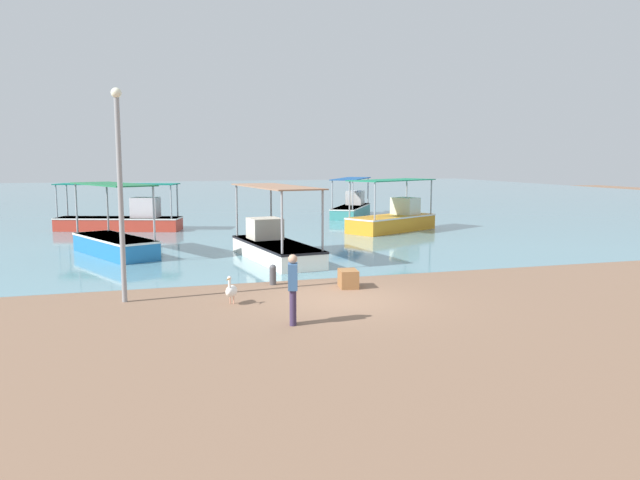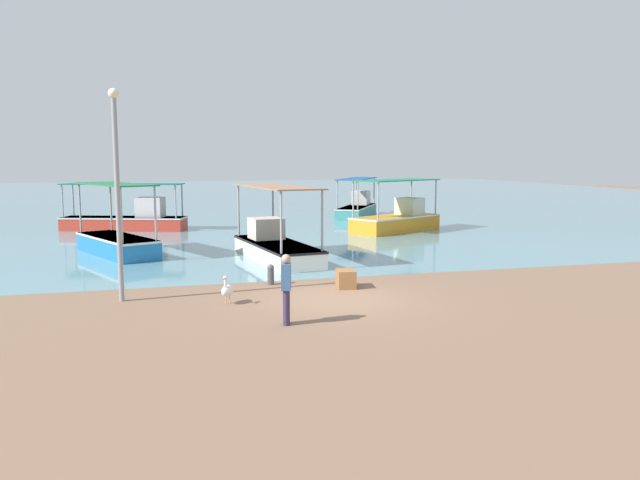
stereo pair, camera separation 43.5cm
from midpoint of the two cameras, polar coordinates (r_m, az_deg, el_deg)
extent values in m
plane|color=#7F604A|center=(17.56, 1.12, -5.44)|extent=(120.00, 120.00, 0.00)
cube|color=#6192A0|center=(64.62, -12.01, 3.85)|extent=(110.00, 90.00, 0.00)
cube|color=red|center=(35.89, -18.25, 1.42)|extent=(6.84, 3.59, 0.72)
cube|color=silver|center=(35.86, -18.27, 1.92)|extent=(6.89, 3.64, 0.08)
cylinder|color=#99999E|center=(36.40, -23.27, 3.24)|extent=(0.08, 0.08, 1.79)
cylinder|color=#99999E|center=(37.56, -22.44, 3.40)|extent=(0.08, 0.08, 1.79)
cylinder|color=#99999E|center=(34.22, -13.82, 3.40)|extent=(0.08, 0.08, 1.79)
cylinder|color=#99999E|center=(35.45, -13.25, 3.55)|extent=(0.08, 0.08, 1.79)
cube|color=#0F6758|center=(35.74, -18.39, 4.88)|extent=(6.68, 3.62, 0.05)
cube|color=silver|center=(35.32, -16.01, 2.88)|extent=(1.67, 1.46, 1.09)
cube|color=orange|center=(33.95, 6.18, 1.52)|extent=(5.65, 4.27, 0.83)
cube|color=silver|center=(33.91, 6.19, 2.15)|extent=(5.71, 4.32, 0.08)
cylinder|color=#99999E|center=(31.42, 4.64, 3.56)|extent=(0.08, 0.08, 1.90)
cylinder|color=#99999E|center=(32.55, 2.34, 3.71)|extent=(0.08, 0.08, 1.90)
cylinder|color=#99999E|center=(35.26, 9.78, 3.90)|extent=(0.08, 0.08, 1.90)
cylinder|color=#99999E|center=(36.27, 7.57, 4.04)|extent=(0.08, 0.08, 1.90)
cube|color=#1A7552|center=(33.79, 6.23, 5.47)|extent=(5.52, 4.26, 0.05)
cube|color=beige|center=(34.82, 7.45, 3.10)|extent=(1.52, 1.67, 0.93)
cube|color=white|center=(24.23, -4.54, -1.05)|extent=(2.51, 6.05, 0.67)
cube|color=black|center=(24.19, -4.54, -0.36)|extent=(2.55, 6.09, 0.08)
cylinder|color=#99999E|center=(21.86, -0.33, 1.77)|extent=(0.08, 0.08, 2.15)
cylinder|color=#99999E|center=(21.30, -4.09, 1.60)|extent=(0.08, 0.08, 2.15)
cylinder|color=#99999E|center=(26.84, -4.96, 2.81)|extent=(0.08, 0.08, 2.15)
cylinder|color=#99999E|center=(26.38, -8.09, 2.68)|extent=(0.08, 0.08, 2.15)
cube|color=#986F55|center=(23.99, -4.60, 4.89)|extent=(2.58, 5.86, 0.05)
cube|color=beige|center=(25.37, -5.55, 1.05)|extent=(1.38, 1.35, 0.85)
cube|color=teal|center=(42.50, 2.57, 2.66)|extent=(4.56, 6.24, 0.69)
cube|color=silver|center=(42.47, 2.57, 3.07)|extent=(4.62, 6.29, 0.08)
cylinder|color=#99999E|center=(39.43, 2.69, 4.12)|extent=(0.08, 0.08, 1.83)
cylinder|color=#99999E|center=(39.70, 0.81, 4.15)|extent=(0.08, 0.08, 1.83)
cylinder|color=#99999E|center=(45.15, 4.14, 4.53)|extent=(0.08, 0.08, 1.83)
cylinder|color=#99999E|center=(45.39, 2.49, 4.56)|extent=(0.08, 0.08, 1.83)
cube|color=#1B4B8A|center=(42.37, 2.59, 5.62)|extent=(4.55, 6.12, 0.05)
cube|color=silver|center=(43.83, 2.95, 3.88)|extent=(1.70, 1.84, 0.95)
cube|color=#216CAD|center=(26.73, -18.70, -0.53)|extent=(3.49, 5.23, 0.76)
cube|color=silver|center=(26.69, -18.73, 0.19)|extent=(3.54, 5.28, 0.08)
cylinder|color=#99999E|center=(24.78, -15.43, 2.32)|extent=(0.08, 0.08, 2.10)
cylinder|color=#99999E|center=(24.24, -18.31, 2.11)|extent=(0.08, 0.08, 2.10)
cylinder|color=#99999E|center=(28.92, -19.26, 2.88)|extent=(0.08, 0.08, 2.10)
cylinder|color=#99999E|center=(28.46, -21.79, 2.69)|extent=(0.08, 0.08, 2.10)
cube|color=#216840|center=(26.52, -18.93, 4.84)|extent=(3.50, 5.09, 0.05)
cylinder|color=#E0997A|center=(17.18, -8.62, -5.43)|extent=(0.03, 0.03, 0.22)
cylinder|color=#E0997A|center=(17.21, -8.94, -5.41)|extent=(0.03, 0.03, 0.22)
ellipsoid|color=white|center=(17.11, -8.83, -4.64)|extent=(0.50, 0.63, 0.32)
ellipsoid|color=white|center=(17.34, -8.56, -4.41)|extent=(0.18, 0.20, 0.10)
cylinder|color=white|center=(16.93, -9.01, -4.00)|extent=(0.07, 0.07, 0.26)
sphere|color=white|center=(16.89, -9.02, -3.46)|extent=(0.11, 0.11, 0.11)
cone|color=#E5933F|center=(16.74, -9.20, -3.60)|extent=(0.18, 0.29, 0.06)
cylinder|color=gray|center=(17.74, -18.43, 3.34)|extent=(0.14, 0.14, 5.52)
sphere|color=#EAEACC|center=(17.78, -18.82, 12.62)|extent=(0.28, 0.28, 0.28)
cylinder|color=#47474C|center=(19.56, -4.97, -3.36)|extent=(0.21, 0.21, 0.51)
sphere|color=#4C4C51|center=(19.51, -4.98, -2.55)|extent=(0.22, 0.22, 0.22)
cylinder|color=#3A2C4D|center=(14.96, -3.32, -6.06)|extent=(0.16, 0.16, 0.85)
cylinder|color=#3A2C4D|center=(14.78, -3.34, -6.22)|extent=(0.16, 0.16, 0.85)
cube|color=#385F90|center=(14.72, -3.35, -3.36)|extent=(0.32, 0.44, 0.62)
sphere|color=tan|center=(14.64, -3.36, -1.75)|extent=(0.22, 0.22, 0.22)
cube|color=#926037|center=(19.08, 1.94, -3.55)|extent=(0.64, 0.83, 0.55)
camera|label=1|loc=(0.22, -90.55, -0.07)|focal=35.00mm
camera|label=2|loc=(0.22, 89.45, 0.07)|focal=35.00mm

